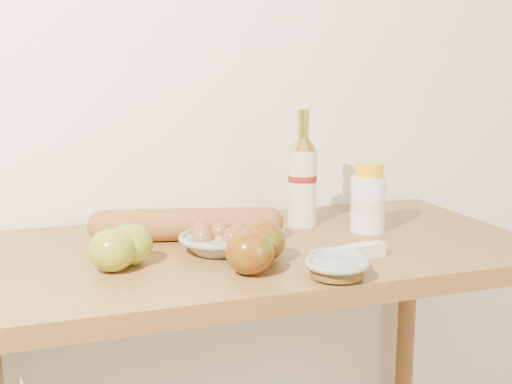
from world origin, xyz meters
TOP-DOWN VIEW (x-y plane):
  - back_wall at (0.00, 1.51)m, footprint 3.50×0.02m
  - table at (0.00, 1.18)m, footprint 1.20×0.60m
  - bourbon_bottle at (0.17, 1.30)m, footprint 0.09×0.09m
  - cream_bottle at (0.29, 1.21)m, footprint 0.08×0.08m
  - egg_bowl at (-0.08, 1.15)m, footprint 0.21×0.21m
  - baguette at (-0.12, 1.26)m, footprint 0.43×0.17m
  - apple_yellowgreen at (-0.30, 1.10)m, footprint 0.10×0.10m
  - apple_redgreen_front at (-0.06, 1.00)m, footprint 0.10×0.10m
  - apple_redgreen_right at (-0.02, 1.06)m, footprint 0.11×0.11m
  - sugar_bowl at (0.08, 0.92)m, footprint 0.15×0.15m
  - syrup_bowl at (0.10, 0.97)m, footprint 0.13×0.13m
  - butter_stick at (0.18, 1.02)m, footprint 0.10×0.04m
  - apple_extra at (-0.26, 1.12)m, footprint 0.10×0.10m

SIDE VIEW (x-z plane):
  - table at x=0.00m, z-range 0.33..1.23m
  - butter_stick at x=0.18m, z-range 0.90..0.93m
  - syrup_bowl at x=0.10m, z-range 0.90..0.93m
  - sugar_bowl at x=0.08m, z-range 0.90..0.93m
  - egg_bowl at x=-0.08m, z-range 0.89..0.95m
  - baguette at x=-0.12m, z-range 0.90..0.97m
  - apple_yellowgreen at x=-0.30m, z-range 0.90..0.98m
  - apple_extra at x=-0.26m, z-range 0.90..0.98m
  - apple_redgreen_front at x=-0.06m, z-range 0.90..0.98m
  - apple_redgreen_right at x=-0.02m, z-range 0.90..0.98m
  - cream_bottle at x=0.29m, z-range 0.89..1.05m
  - bourbon_bottle at x=0.17m, z-range 0.87..1.15m
  - back_wall at x=0.00m, z-range 0.00..2.60m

